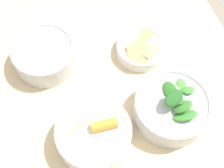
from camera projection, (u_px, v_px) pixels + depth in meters
The scene contains 5 objects.
dining_table at pixel (112, 131), 0.87m from camera, with size 1.24×0.77×0.78m.
bowl_carrots at pixel (94, 135), 0.70m from camera, with size 0.17×0.17×0.08m.
bowl_greens at pixel (172, 108), 0.73m from camera, with size 0.18×0.18×0.10m.
bowl_beans_hotdog at pixel (45, 55), 0.81m from camera, with size 0.16×0.16×0.07m.
bowl_cookies at pixel (141, 48), 0.83m from camera, with size 0.13×0.13×0.05m.
Camera 1 is at (-0.28, 0.09, 1.48)m, focal length 50.00 mm.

